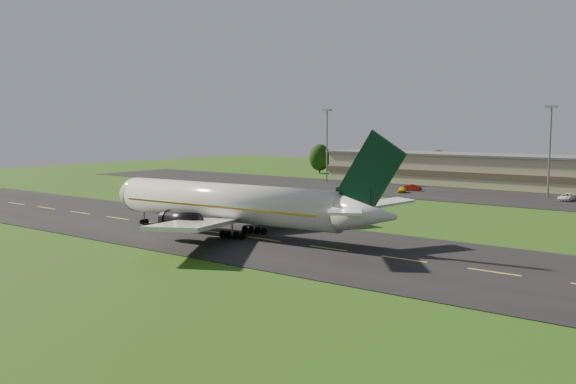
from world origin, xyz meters
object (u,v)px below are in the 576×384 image
Objects in this scene: airliner at (232,204)px; light_mast_centre at (550,140)px; service_vehicle_b at (412,188)px; service_vehicle_c at (567,197)px; service_vehicle_a at (402,190)px; terminal at (574,175)px; light_mast_west at (327,137)px.

airliner is 83.35m from light_mast_centre.
airliner is at bearing -177.10° from service_vehicle_b.
service_vehicle_c is at bearing -45.86° from light_mast_centre.
service_vehicle_b is (-7.67, 72.76, -3.82)m from airliner.
light_mast_centre is 32.93m from service_vehicle_b.
light_mast_centre is at bearing 3.02° from service_vehicle_a.
terminal is 26.93× the size of service_vehicle_c.
light_mast_centre is 14.26m from service_vehicle_c.
terminal is 35.78× the size of service_vehicle_a.
airliner is at bearing -105.51° from light_mast_centre.
service_vehicle_c is at bearing -4.93° from light_mast_west.
terminal is 7.13× the size of light_mast_west.
terminal is at bearing 104.21° from service_vehicle_c.
service_vehicle_a is (-7.63, 67.49, -3.87)m from airliner.
terminal is at bearing 85.05° from light_mast_centre.
light_mast_west is (-61.40, -16.18, 8.75)m from terminal.
terminal is 64.10m from light_mast_west.
service_vehicle_c is (5.48, -5.65, -11.89)m from light_mast_centre.
terminal is 32.39× the size of service_vehicle_b.
airliner is 12.66× the size of service_vehicle_a.
service_vehicle_c is at bearing -90.64° from service_vehicle_b.
service_vehicle_b is (30.15, -7.18, -11.90)m from light_mast_west.
service_vehicle_b is at bearing -166.48° from light_mast_centre.
service_vehicle_a is at bearing 92.58° from airliner.
terminal is (23.58, 96.13, -0.67)m from airliner.
airliner is at bearing -64.68° from light_mast_west.
terminal reaches higher than service_vehicle_a.
airliner reaches higher than service_vehicle_a.
service_vehicle_a is 0.75× the size of service_vehicle_c.
light_mast_centre is at bearing -94.95° from terminal.
light_mast_west reaches higher than service_vehicle_a.
light_mast_centre reaches higher than service_vehicle_a.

